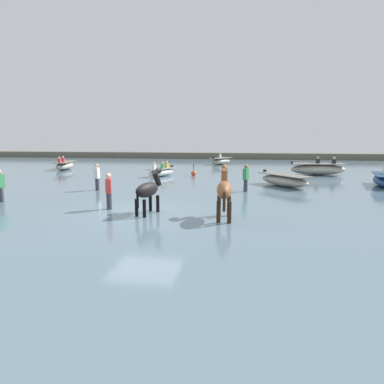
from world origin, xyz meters
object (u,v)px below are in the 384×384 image
horse_lead_black (148,191)px  horse_trailing_chestnut (224,191)px  boat_mid_channel (161,172)px  boat_near_port (65,165)px  person_wading_close (97,179)px  channel_buoy (194,173)px  boat_distant_west (318,169)px  boat_far_offshore (221,161)px  boat_far_inshore (284,180)px  person_onlooker_left (109,193)px  person_spectator_far (1,188)px  person_wading_mid (246,180)px

horse_lead_black → horse_trailing_chestnut: size_ratio=0.91×
horse_trailing_chestnut → boat_mid_channel: 12.90m
boat_near_port → person_wading_close: person_wading_close is taller
boat_near_port → person_wading_close: 12.95m
person_wading_close → channel_buoy: (3.89, 7.22, -0.40)m
channel_buoy → boat_distant_west: bearing=13.0°
boat_far_offshore → person_wading_close: (-5.10, -17.97, 0.26)m
boat_far_inshore → boat_distant_west: boat_distant_west is taller
boat_far_offshore → person_onlooker_left: 22.39m
person_spectator_far → horse_trailing_chestnut: bearing=-9.1°
person_wading_close → person_onlooker_left: bearing=-60.3°
horse_trailing_chestnut → boat_far_offshore: bearing=94.1°
boat_far_offshore → boat_far_inshore: (4.52, -15.00, -0.01)m
horse_trailing_chestnut → person_wading_close: 8.48m
channel_buoy → boat_mid_channel: bearing=-167.7°
horse_lead_black → boat_mid_channel: bearing=101.9°
channel_buoy → person_wading_close: bearing=-118.3°
boat_near_port → person_onlooker_left: (10.13, -14.66, 0.26)m
person_spectator_far → channel_buoy: size_ratio=1.92×
horse_trailing_chestnut → boat_near_port: 21.22m
horse_trailing_chestnut → boat_far_inshore: 8.58m
horse_lead_black → channel_buoy: horse_lead_black is taller
person_onlooker_left → person_spectator_far: (-5.02, 0.65, 0.00)m
boat_distant_west → horse_lead_black: bearing=-121.5°
boat_mid_channel → person_onlooker_left: bearing=-86.1°
person_spectator_far → person_wading_close: bearing=54.2°
boat_far_offshore → channel_buoy: (-1.20, -10.75, -0.14)m
boat_near_port → person_onlooker_left: person_onlooker_left is taller
boat_far_offshore → person_spectator_far: 22.91m
person_wading_close → person_spectator_far: (-2.60, -3.60, 0.00)m
person_wading_mid → boat_near_port: bearing=147.6°
channel_buoy → boat_near_port: bearing=164.7°
person_wading_mid → channel_buoy: (-3.60, 6.45, -0.40)m
boat_distant_west → boat_far_inshore: bearing=-116.2°
boat_distant_west → person_wading_mid: person_wading_mid is taller
horse_trailing_chestnut → boat_mid_channel: size_ratio=0.71×
boat_far_inshore → person_wading_close: bearing=-162.8°
boat_far_offshore → boat_distant_west: size_ratio=0.83×
horse_lead_black → boat_far_inshore: bearing=54.5°
horse_lead_black → boat_mid_channel: horse_lead_black is taller
boat_far_offshore → boat_near_port: (-12.81, -7.57, 0.00)m
boat_far_offshore → boat_mid_channel: boat_far_offshore is taller
horse_lead_black → boat_mid_channel: (-2.42, 11.51, -0.52)m
boat_far_inshore → person_spectator_far: person_spectator_far is taller
boat_near_port → boat_mid_channel: bearing=-21.3°
horse_lead_black → boat_far_offshore: 22.77m
boat_mid_channel → person_wading_close: person_wading_close is taller
horse_trailing_chestnut → person_wading_close: horse_trailing_chestnut is taller
horse_trailing_chestnut → boat_distant_west: 15.54m
person_wading_mid → person_onlooker_left: same height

